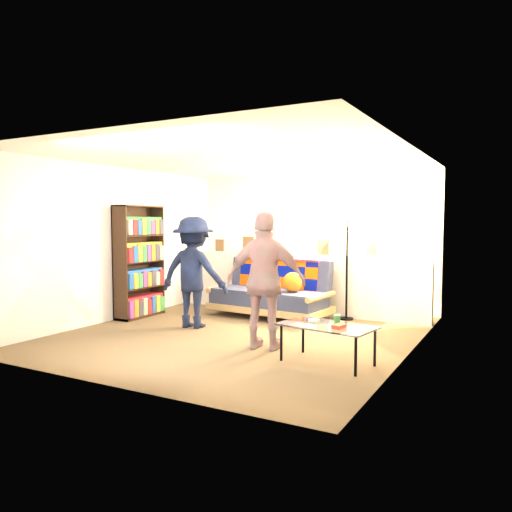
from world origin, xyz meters
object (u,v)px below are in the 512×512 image
at_px(coffee_table, 328,328).
at_px(floor_lamp, 349,246).
at_px(futon_sofa, 272,293).
at_px(person_left, 194,272).
at_px(bookshelf, 139,265).
at_px(person_right, 266,281).

relative_size(coffee_table, floor_lamp, 0.66).
distance_m(futon_sofa, floor_lamp, 1.44).
distance_m(floor_lamp, person_left, 2.46).
distance_m(bookshelf, person_left, 1.27).
relative_size(futon_sofa, person_left, 1.25).
bearing_deg(floor_lamp, futon_sofa, -162.72).
relative_size(bookshelf, floor_lamp, 1.09).
xyz_separation_m(coffee_table, floor_lamp, (-0.58, 2.47, 0.77)).
relative_size(coffee_table, person_right, 0.65).
bearing_deg(coffee_table, floor_lamp, 103.20).
relative_size(bookshelf, person_left, 1.11).
bearing_deg(person_left, coffee_table, 153.98).
bearing_deg(person_left, bookshelf, -17.46).
bearing_deg(bookshelf, person_left, -10.92).
relative_size(futon_sofa, coffee_table, 1.85).
height_order(floor_lamp, person_right, person_right).
bearing_deg(floor_lamp, person_left, -137.86).
bearing_deg(person_left, floor_lamp, -144.40).
distance_m(bookshelf, coffee_table, 3.81).
bearing_deg(floor_lamp, coffee_table, -76.80).
bearing_deg(bookshelf, coffee_table, -16.62).
xyz_separation_m(futon_sofa, floor_lamp, (1.15, 0.36, 0.78)).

